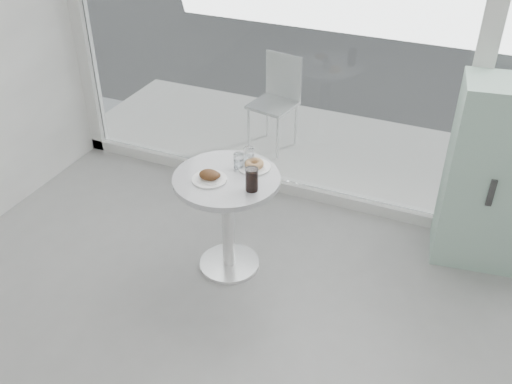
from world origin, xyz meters
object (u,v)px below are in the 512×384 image
at_px(main_table, 227,204).
at_px(water_tumbler_a, 239,162).
at_px(plate_donut, 254,165).
at_px(water_tumbler_b, 249,156).
at_px(patio_chair, 277,96).
at_px(plate_fritter, 210,177).
at_px(cola_glass, 252,180).
at_px(mint_cabinet, 494,176).

relative_size(main_table, water_tumbler_a, 7.16).
relative_size(plate_donut, water_tumbler_b, 1.94).
xyz_separation_m(patio_chair, water_tumbler_a, (0.37, -1.64, 0.26)).
height_order(plate_fritter, water_tumbler_b, water_tumbler_b).
height_order(patio_chair, cola_glass, patio_chair).
distance_m(main_table, cola_glass, 0.38).
relative_size(main_table, cola_glass, 4.87).
relative_size(main_table, plate_fritter, 3.33).
bearing_deg(patio_chair, cola_glass, -62.47).
bearing_deg(patio_chair, plate_fritter, -71.26).
bearing_deg(mint_cabinet, cola_glass, -154.87).
xyz_separation_m(main_table, plate_donut, (0.12, 0.18, 0.24)).
relative_size(patio_chair, water_tumbler_a, 8.26).
bearing_deg(water_tumbler_a, plate_donut, 23.95).
xyz_separation_m(patio_chair, cola_glass, (0.56, -1.85, 0.29)).
bearing_deg(main_table, cola_glass, -19.87).
bearing_deg(water_tumbler_a, cola_glass, -48.15).
relative_size(mint_cabinet, water_tumbler_b, 11.81).
distance_m(mint_cabinet, plate_donut, 1.66).
height_order(main_table, patio_chair, patio_chair).
bearing_deg(main_table, water_tumbler_b, 73.72).
xyz_separation_m(plate_fritter, plate_donut, (0.20, 0.26, -0.01)).
distance_m(mint_cabinet, plate_fritter, 1.95).
bearing_deg(water_tumbler_a, patio_chair, 102.67).
distance_m(plate_donut, water_tumbler_a, 0.11).
relative_size(water_tumbler_a, cola_glass, 0.68).
relative_size(main_table, mint_cabinet, 0.56).
distance_m(plate_fritter, water_tumbler_b, 0.33).
distance_m(main_table, water_tumbler_b, 0.36).
relative_size(mint_cabinet, plate_fritter, 5.96).
relative_size(mint_cabinet, patio_chair, 1.55).
xyz_separation_m(mint_cabinet, plate_fritter, (-1.71, -0.93, 0.11)).
distance_m(main_table, plate_donut, 0.32).
xyz_separation_m(patio_chair, plate_fritter, (0.26, -1.86, 0.24)).
relative_size(water_tumbler_a, water_tumbler_b, 0.92).
bearing_deg(cola_glass, patio_chair, 106.80).
bearing_deg(mint_cabinet, water_tumbler_a, -164.12).
height_order(patio_chair, water_tumbler_b, patio_chair).
bearing_deg(patio_chair, water_tumbler_b, -64.63).
xyz_separation_m(main_table, water_tumbler_b, (0.06, 0.22, 0.27)).
relative_size(main_table, water_tumbler_b, 6.60).
height_order(mint_cabinet, plate_fritter, mint_cabinet).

